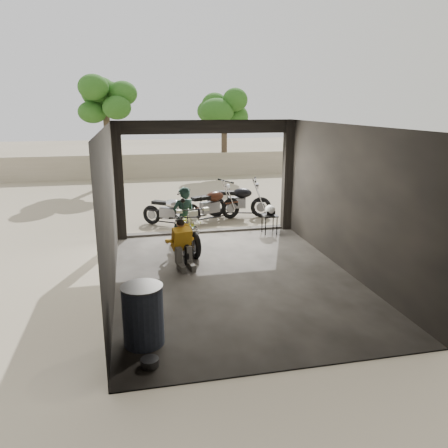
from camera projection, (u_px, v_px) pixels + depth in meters
name	position (u px, v px, depth m)	size (l,w,h in m)	color
ground	(234.00, 277.00, 9.40)	(80.00, 80.00, 0.00)	#7A6D56
garage	(229.00, 214.00, 9.58)	(7.00, 7.13, 3.20)	#2D2B28
boundary_wall	(171.00, 165.00, 22.45)	(18.00, 0.30, 1.20)	gray
tree_left	(105.00, 96.00, 19.53)	(2.20, 2.20, 5.60)	#382B1E
tree_right	(224.00, 106.00, 22.24)	(2.20, 2.20, 5.00)	#382B1E
main_bike	(187.00, 227.00, 11.03)	(0.75, 1.82, 1.21)	#F1F0CB
left_bike	(183.00, 234.00, 10.63)	(0.68, 1.64, 1.11)	black
outside_bike_a	(170.00, 208.00, 13.20)	(0.69, 1.67, 1.13)	black
outside_bike_b	(211.00, 202.00, 13.70)	(0.78, 1.90, 1.29)	#441D10
outside_bike_c	(238.00, 198.00, 14.32)	(0.78, 1.90, 1.28)	black
rider	(184.00, 218.00, 11.15)	(0.59, 0.39, 1.61)	black
mechanic	(183.00, 245.00, 9.80)	(0.55, 0.75, 1.08)	gold
stool	(270.00, 217.00, 12.46)	(0.41, 0.41, 0.56)	black
helmet	(270.00, 210.00, 12.44)	(0.30, 0.31, 0.28)	white
oil_drum	(143.00, 316.00, 6.65)	(0.62, 0.62, 0.96)	#414E6D
sign_post	(302.00, 168.00, 13.64)	(0.83, 0.08, 2.48)	black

